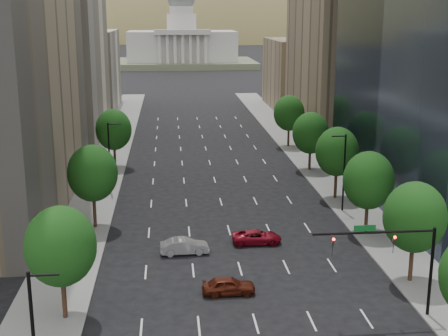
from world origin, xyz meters
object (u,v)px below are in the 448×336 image
object	(u,v)px
capitol	(182,46)
car_red_far	(257,237)
traffic_signal	(400,253)
car_maroon	(229,286)
car_silver	(184,246)

from	to	relation	value
capitol	car_red_far	size ratio (longest dim) A/B	12.36
traffic_signal	car_red_far	xyz separation A→B (m)	(-8.18, 16.00, -4.50)
car_maroon	car_red_far	xyz separation A→B (m)	(3.85, 10.95, -0.06)
capitol	car_silver	xyz separation A→B (m)	(-4.81, -205.76, -7.82)
traffic_signal	capitol	distance (m)	219.99
car_maroon	car_silver	distance (m)	9.49
traffic_signal	car_maroon	size ratio (longest dim) A/B	2.12
car_maroon	car_red_far	distance (m)	11.61
car_maroon	car_silver	bearing A→B (deg)	19.57
car_red_far	car_silver	bearing A→B (deg)	105.36
car_silver	capitol	bearing A→B (deg)	-4.80
capitol	car_red_far	bearing A→B (deg)	-89.34
capitol	car_red_far	world-z (taller)	capitol
traffic_signal	car_red_far	size ratio (longest dim) A/B	1.88
traffic_signal	car_maroon	bearing A→B (deg)	157.21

